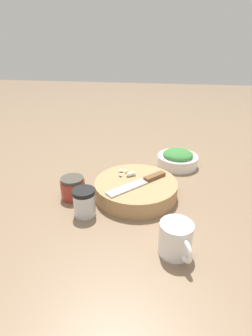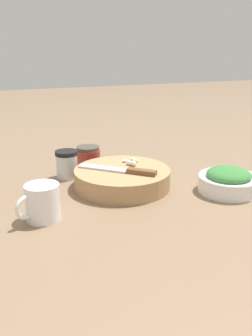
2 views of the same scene
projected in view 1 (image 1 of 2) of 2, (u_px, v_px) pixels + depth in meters
name	position (u px, v px, depth m)	size (l,w,h in m)	color
ground_plane	(131.00, 189.00, 0.91)	(5.00, 5.00, 0.00)	#7F664C
cutting_board	(136.00, 189.00, 0.86)	(0.27, 0.27, 0.05)	tan
chef_knife	(142.00, 182.00, 0.84)	(0.18, 0.17, 0.01)	brown
garlic_cloves	(128.00, 173.00, 0.89)	(0.05, 0.07, 0.02)	#F0E0CF
herb_bowl	(178.00, 159.00, 1.07)	(0.16, 0.16, 0.07)	white
spice_jar	(84.00, 202.00, 0.76)	(0.07, 0.07, 0.08)	silver
coffee_mug	(176.00, 239.00, 0.62)	(0.11, 0.08, 0.09)	white
honey_jar	(73.00, 188.00, 0.85)	(0.08, 0.08, 0.07)	#9E3328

